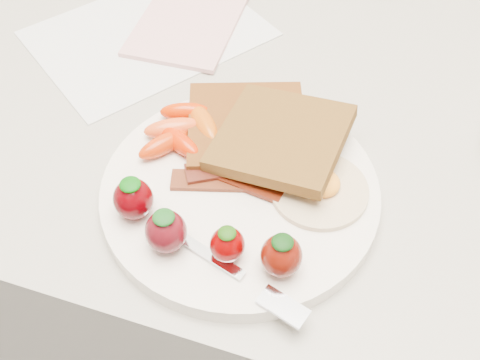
% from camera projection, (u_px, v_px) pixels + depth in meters
% --- Properties ---
extents(counter, '(2.00, 0.60, 0.90)m').
position_uv_depth(counter, '(282.00, 300.00, 1.02)').
color(counter, gray).
rests_on(counter, ground).
extents(plate, '(0.27, 0.27, 0.02)m').
position_uv_depth(plate, '(240.00, 192.00, 0.59)').
color(plate, white).
rests_on(plate, counter).
extents(toast_lower, '(0.15, 0.15, 0.01)m').
position_uv_depth(toast_lower, '(247.00, 126.00, 0.62)').
color(toast_lower, '#46210A').
rests_on(toast_lower, plate).
extents(toast_upper, '(0.13, 0.13, 0.03)m').
position_uv_depth(toast_upper, '(281.00, 138.00, 0.59)').
color(toast_upper, '#4E3512').
rests_on(toast_upper, toast_lower).
extents(fried_egg, '(0.12, 0.12, 0.02)m').
position_uv_depth(fried_egg, '(320.00, 188.00, 0.57)').
color(fried_egg, white).
rests_on(fried_egg, plate).
extents(bacon_strips, '(0.11, 0.08, 0.01)m').
position_uv_depth(bacon_strips, '(231.00, 175.00, 0.58)').
color(bacon_strips, '#38120A').
rests_on(bacon_strips, plate).
extents(baby_carrots, '(0.09, 0.10, 0.02)m').
position_uv_depth(baby_carrots, '(182.00, 130.00, 0.61)').
color(baby_carrots, '#E14B1B').
rests_on(baby_carrots, plate).
extents(strawberries, '(0.18, 0.06, 0.05)m').
position_uv_depth(strawberries, '(196.00, 230.00, 0.52)').
color(strawberries, '#480004').
rests_on(strawberries, plate).
extents(fork, '(0.16, 0.07, 0.00)m').
position_uv_depth(fork, '(234.00, 273.00, 0.51)').
color(fork, silver).
rests_on(fork, plate).
extents(paper_sheet, '(0.33, 0.34, 0.00)m').
position_uv_depth(paper_sheet, '(148.00, 34.00, 0.76)').
color(paper_sheet, silver).
rests_on(paper_sheet, counter).
extents(notepad, '(0.13, 0.18, 0.01)m').
position_uv_depth(notepad, '(189.00, 21.00, 0.77)').
color(notepad, '#D69B9C').
rests_on(notepad, paper_sheet).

